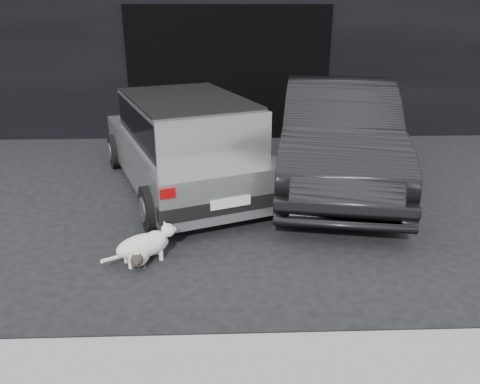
{
  "coord_description": "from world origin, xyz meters",
  "views": [
    {
      "loc": [
        0.89,
        -5.53,
        2.56
      ],
      "look_at": [
        1.07,
        -0.42,
        0.53
      ],
      "focal_mm": 35.0,
      "sensor_mm": 36.0,
      "label": 1
    }
  ],
  "objects_px": {
    "silver_hatchback": "(185,139)",
    "cat_siamese": "(139,255)",
    "second_car": "(338,133)",
    "cat_white": "(146,244)"
  },
  "relations": [
    {
      "from": "silver_hatchback",
      "to": "second_car",
      "type": "xyz_separation_m",
      "value": [
        2.31,
        0.24,
        0.0
      ]
    },
    {
      "from": "second_car",
      "to": "cat_siamese",
      "type": "relative_size",
      "value": 6.68
    },
    {
      "from": "silver_hatchback",
      "to": "cat_siamese",
      "type": "xyz_separation_m",
      "value": [
        -0.35,
        -2.27,
        -0.65
      ]
    },
    {
      "from": "second_car",
      "to": "cat_white",
      "type": "relative_size",
      "value": 6.09
    },
    {
      "from": "silver_hatchback",
      "to": "cat_siamese",
      "type": "bearing_deg",
      "value": -119.66
    },
    {
      "from": "second_car",
      "to": "cat_siamese",
      "type": "distance_m",
      "value": 3.71
    },
    {
      "from": "silver_hatchback",
      "to": "second_car",
      "type": "distance_m",
      "value": 2.32
    },
    {
      "from": "second_car",
      "to": "cat_white",
      "type": "bearing_deg",
      "value": -126.55
    },
    {
      "from": "cat_white",
      "to": "second_car",
      "type": "bearing_deg",
      "value": 104.41
    },
    {
      "from": "silver_hatchback",
      "to": "cat_siamese",
      "type": "height_order",
      "value": "silver_hatchback"
    }
  ]
}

